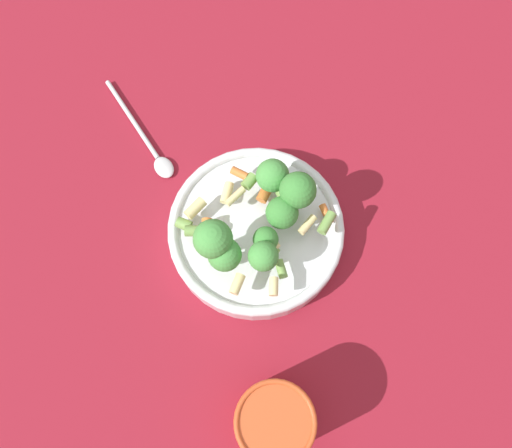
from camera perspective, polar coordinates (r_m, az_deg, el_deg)
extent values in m
plane|color=maroon|center=(0.69, 0.00, -1.30)|extent=(3.00, 3.00, 0.00)
cylinder|color=silver|center=(0.67, 0.00, -0.88)|extent=(0.23, 0.23, 0.03)
torus|color=silver|center=(0.66, 0.00, -0.43)|extent=(0.23, 0.23, 0.01)
cylinder|color=#8CB766|center=(0.66, 1.82, 4.58)|extent=(0.02, 0.02, 0.02)
sphere|color=#479342|center=(0.64, 1.90, 5.57)|extent=(0.04, 0.04, 0.04)
cylinder|color=#8CB766|center=(0.61, -4.71, -2.55)|extent=(0.02, 0.02, 0.02)
sphere|color=#479342|center=(0.58, -4.95, -1.71)|extent=(0.05, 0.05, 0.05)
cylinder|color=#8CB766|center=(0.63, 1.07, -2.33)|extent=(0.01, 0.01, 0.02)
sphere|color=#3D8438|center=(0.61, 1.11, -1.75)|extent=(0.03, 0.03, 0.03)
cylinder|color=#8CB766|center=(0.64, 4.60, 2.88)|extent=(0.02, 0.02, 0.02)
sphere|color=#3D8438|center=(0.61, 4.81, 3.88)|extent=(0.05, 0.05, 0.05)
cylinder|color=#8CB766|center=(0.62, -3.47, -4.13)|extent=(0.01, 0.01, 0.02)
sphere|color=#479342|center=(0.60, -3.61, -3.51)|extent=(0.04, 0.04, 0.04)
cylinder|color=#8CB766|center=(0.64, 2.89, 0.56)|extent=(0.01, 0.01, 0.01)
sphere|color=#3D8438|center=(0.62, 3.00, 1.32)|extent=(0.04, 0.04, 0.04)
cylinder|color=#8CB766|center=(0.61, 0.86, -4.27)|extent=(0.01, 0.01, 0.02)
sphere|color=#479342|center=(0.59, 0.89, -3.68)|extent=(0.04, 0.04, 0.04)
cylinder|color=beige|center=(0.63, 5.89, -0.07)|extent=(0.03, 0.03, 0.01)
cylinder|color=orange|center=(0.65, 1.08, 3.67)|extent=(0.03, 0.03, 0.01)
cylinder|color=#729E4C|center=(0.63, 8.08, 0.14)|extent=(0.03, 0.03, 0.01)
cylinder|color=#729E4C|center=(0.64, 3.20, 3.11)|extent=(0.02, 0.02, 0.01)
cylinder|color=#729E4C|center=(0.62, 2.88, -5.15)|extent=(0.01, 0.02, 0.01)
cylinder|color=#729E4C|center=(0.63, -6.87, -0.98)|extent=(0.03, 0.02, 0.01)
cylinder|color=beige|center=(0.64, -2.37, 3.18)|extent=(0.03, 0.03, 0.01)
cylinder|color=beige|center=(0.62, 1.49, -3.04)|extent=(0.03, 0.03, 0.01)
cylinder|color=orange|center=(0.65, -1.91, 5.82)|extent=(0.02, 0.02, 0.01)
cylinder|color=#729E4C|center=(0.64, 2.12, 1.27)|extent=(0.01, 0.02, 0.01)
cylinder|color=#729E4C|center=(0.62, 1.21, -3.21)|extent=(0.02, 0.01, 0.01)
cylinder|color=beige|center=(0.61, 0.82, -3.14)|extent=(0.02, 0.02, 0.01)
cylinder|color=beige|center=(0.61, -2.16, -6.88)|extent=(0.02, 0.03, 0.01)
cylinder|color=#729E4C|center=(0.65, -8.24, -0.03)|extent=(0.02, 0.02, 0.01)
cylinder|color=orange|center=(0.65, 8.10, 0.81)|extent=(0.01, 0.03, 0.01)
cylinder|color=#729E4C|center=(0.63, 1.83, -2.83)|extent=(0.02, 0.02, 0.01)
cylinder|color=#729E4C|center=(0.65, -0.93, 4.86)|extent=(0.02, 0.02, 0.01)
cylinder|color=orange|center=(0.64, -5.63, -0.36)|extent=(0.02, 0.02, 0.01)
cylinder|color=beige|center=(0.60, 2.03, -7.15)|extent=(0.02, 0.02, 0.01)
cylinder|color=beige|center=(0.65, -6.96, 1.80)|extent=(0.03, 0.03, 0.01)
cylinder|color=beige|center=(0.66, -3.33, 3.57)|extent=(0.02, 0.03, 0.01)
cylinder|color=#CC4C23|center=(0.61, 2.05, -21.47)|extent=(0.09, 0.09, 0.10)
torus|color=#CC4C23|center=(0.56, 2.23, -21.71)|extent=(0.09, 0.09, 0.01)
cylinder|color=silver|center=(0.78, -14.00, 11.58)|extent=(0.07, 0.14, 0.01)
ellipsoid|color=silver|center=(0.73, -10.48, 6.38)|extent=(0.04, 0.04, 0.01)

